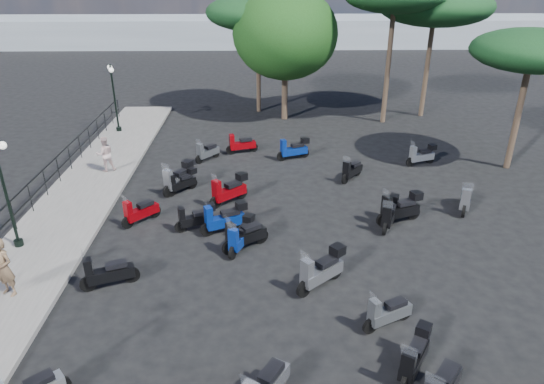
{
  "coord_description": "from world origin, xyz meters",
  "views": [
    {
      "loc": [
        0.76,
        -12.81,
        8.56
      ],
      "look_at": [
        1.13,
        2.72,
        1.2
      ],
      "focal_mm": 32.0,
      "sensor_mm": 36.0,
      "label": 1
    }
  ],
  "objects_px": {
    "scooter_10": "(229,191)",
    "scooter_27": "(465,199)",
    "scooter_16": "(225,219)",
    "lamp_post_1": "(5,189)",
    "scooter_8": "(241,236)",
    "scooter_28": "(422,155)",
    "pine_1": "(435,6)",
    "scooter_3": "(140,212)",
    "scooter_5": "(182,182)",
    "lamp_post_2": "(114,94)",
    "scooter_15": "(244,236)",
    "scooter_17": "(241,145)",
    "scooter_2": "(108,273)",
    "scooter_26": "(390,214)",
    "scooter_22": "(352,171)",
    "scooter_14": "(321,271)",
    "pine_2": "(258,13)",
    "scooter_20": "(387,313)",
    "scooter_11": "(207,152)",
    "scooter_21": "(400,209)",
    "broadleaf_tree": "(285,34)",
    "scooter_23": "(294,149)",
    "woman": "(4,268)",
    "pine_3": "(532,51)",
    "pedestrian_far": "(105,154)",
    "scooter_19": "(414,357)",
    "scooter_4": "(178,179)",
    "scooter_9": "(196,218)"
  },
  "relations": [
    {
      "from": "scooter_9",
      "to": "scooter_20",
      "type": "xyz_separation_m",
      "value": [
        5.52,
        -5.2,
        -0.02
      ]
    },
    {
      "from": "scooter_21",
      "to": "pine_1",
      "type": "xyz_separation_m",
      "value": [
        4.93,
        13.55,
        5.79
      ]
    },
    {
      "from": "scooter_23",
      "to": "pine_3",
      "type": "distance_m",
      "value": 10.96
    },
    {
      "from": "scooter_2",
      "to": "scooter_26",
      "type": "relative_size",
      "value": 1.06
    },
    {
      "from": "scooter_28",
      "to": "pine_1",
      "type": "xyz_separation_m",
      "value": [
        2.45,
        8.02,
        5.88
      ]
    },
    {
      "from": "lamp_post_2",
      "to": "scooter_26",
      "type": "xyz_separation_m",
      "value": [
        12.4,
        -10.82,
        -1.72
      ]
    },
    {
      "from": "woman",
      "to": "scooter_22",
      "type": "relative_size",
      "value": 1.34
    },
    {
      "from": "woman",
      "to": "scooter_16",
      "type": "distance_m",
      "value": 6.82
    },
    {
      "from": "scooter_16",
      "to": "lamp_post_1",
      "type": "bearing_deg",
      "value": 74.85
    },
    {
      "from": "woman",
      "to": "scooter_21",
      "type": "relative_size",
      "value": 0.98
    },
    {
      "from": "scooter_11",
      "to": "scooter_21",
      "type": "distance_m",
      "value": 9.83
    },
    {
      "from": "scooter_2",
      "to": "scooter_22",
      "type": "relative_size",
      "value": 1.27
    },
    {
      "from": "scooter_10",
      "to": "scooter_14",
      "type": "relative_size",
      "value": 0.97
    },
    {
      "from": "scooter_21",
      "to": "scooter_22",
      "type": "height_order",
      "value": "scooter_21"
    },
    {
      "from": "scooter_14",
      "to": "pine_2",
      "type": "distance_m",
      "value": 19.42
    },
    {
      "from": "scooter_27",
      "to": "lamp_post_1",
      "type": "bearing_deg",
      "value": 32.93
    },
    {
      "from": "pedestrian_far",
      "to": "scooter_20",
      "type": "bearing_deg",
      "value": 110.27
    },
    {
      "from": "scooter_2",
      "to": "scooter_5",
      "type": "height_order",
      "value": "scooter_2"
    },
    {
      "from": "scooter_11",
      "to": "scooter_16",
      "type": "bearing_deg",
      "value": 140.38
    },
    {
      "from": "scooter_3",
      "to": "scooter_5",
      "type": "distance_m",
      "value": 2.83
    },
    {
      "from": "scooter_15",
      "to": "scooter_20",
      "type": "relative_size",
      "value": 1.05
    },
    {
      "from": "scooter_17",
      "to": "scooter_19",
      "type": "xyz_separation_m",
      "value": [
        4.4,
        -14.41,
        0.05
      ]
    },
    {
      "from": "lamp_post_2",
      "to": "scooter_28",
      "type": "relative_size",
      "value": 2.44
    },
    {
      "from": "scooter_27",
      "to": "scooter_23",
      "type": "bearing_deg",
      "value": -17.49
    },
    {
      "from": "scooter_11",
      "to": "woman",
      "type": "bearing_deg",
      "value": 106.3
    },
    {
      "from": "scooter_15",
      "to": "scooter_17",
      "type": "height_order",
      "value": "scooter_15"
    },
    {
      "from": "scooter_10",
      "to": "scooter_16",
      "type": "height_order",
      "value": "scooter_10"
    },
    {
      "from": "lamp_post_1",
      "to": "scooter_23",
      "type": "bearing_deg",
      "value": 46.31
    },
    {
      "from": "scooter_8",
      "to": "scooter_10",
      "type": "bearing_deg",
      "value": -55.95
    },
    {
      "from": "scooter_10",
      "to": "scooter_17",
      "type": "xyz_separation_m",
      "value": [
        0.28,
        5.55,
        -0.1
      ]
    },
    {
      "from": "lamp_post_2",
      "to": "scooter_10",
      "type": "height_order",
      "value": "lamp_post_2"
    },
    {
      "from": "scooter_19",
      "to": "scooter_4",
      "type": "bearing_deg",
      "value": -22.62
    },
    {
      "from": "scooter_23",
      "to": "pine_3",
      "type": "xyz_separation_m",
      "value": [
        9.79,
        -1.28,
        4.75
      ]
    },
    {
      "from": "woman",
      "to": "pine_2",
      "type": "bearing_deg",
      "value": 92.79
    },
    {
      "from": "lamp_post_2",
      "to": "scooter_11",
      "type": "bearing_deg",
      "value": -59.45
    },
    {
      "from": "pedestrian_far",
      "to": "scooter_11",
      "type": "height_order",
      "value": "pedestrian_far"
    },
    {
      "from": "scooter_11",
      "to": "pine_3",
      "type": "relative_size",
      "value": 0.2
    },
    {
      "from": "lamp_post_1",
      "to": "scooter_26",
      "type": "distance_m",
      "value": 12.7
    },
    {
      "from": "lamp_post_1",
      "to": "pedestrian_far",
      "type": "bearing_deg",
      "value": 86.75
    },
    {
      "from": "scooter_4",
      "to": "scooter_10",
      "type": "distance_m",
      "value": 2.47
    },
    {
      "from": "lamp_post_1",
      "to": "pedestrian_far",
      "type": "xyz_separation_m",
      "value": [
        1.1,
        6.33,
        -1.24
      ]
    },
    {
      "from": "scooter_8",
      "to": "pine_2",
      "type": "distance_m",
      "value": 17.36
    },
    {
      "from": "scooter_3",
      "to": "scooter_5",
      "type": "relative_size",
      "value": 1.08
    },
    {
      "from": "scooter_26",
      "to": "scooter_28",
      "type": "relative_size",
      "value": 1.03
    },
    {
      "from": "scooter_17",
      "to": "pine_1",
      "type": "xyz_separation_m",
      "value": [
        10.89,
        6.3,
        5.9
      ]
    },
    {
      "from": "scooter_20",
      "to": "scooter_26",
      "type": "bearing_deg",
      "value": -40.54
    },
    {
      "from": "scooter_10",
      "to": "scooter_27",
      "type": "distance_m",
      "value": 9.02
    },
    {
      "from": "scooter_11",
      "to": "scooter_21",
      "type": "height_order",
      "value": "scooter_21"
    },
    {
      "from": "pine_2",
      "to": "pine_1",
      "type": "bearing_deg",
      "value": -6.96
    },
    {
      "from": "scooter_5",
      "to": "broadleaf_tree",
      "type": "relative_size",
      "value": 0.16
    }
  ]
}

